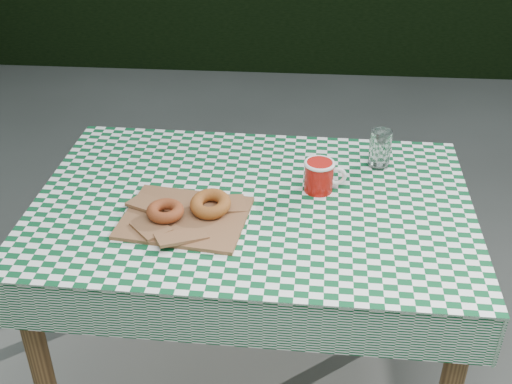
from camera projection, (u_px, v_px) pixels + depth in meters
ground at (301, 379)px, 2.26m from camera, size 60.00×60.00×0.00m
table at (253, 302)px, 2.04m from camera, size 1.25×0.85×0.75m
tablecloth at (252, 202)px, 1.84m from camera, size 1.27×0.87×0.01m
paper_bag at (185, 217)px, 1.76m from camera, size 0.36×0.31×0.02m
bagel_front at (165, 211)px, 1.74m from camera, size 0.12×0.12×0.03m
bagel_back at (210, 204)px, 1.76m from camera, size 0.14×0.14×0.04m
coffee_mug at (319, 176)px, 1.86m from camera, size 0.18×0.18×0.09m
drinking_glass at (380, 148)px, 1.98m from camera, size 0.07×0.07×0.12m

